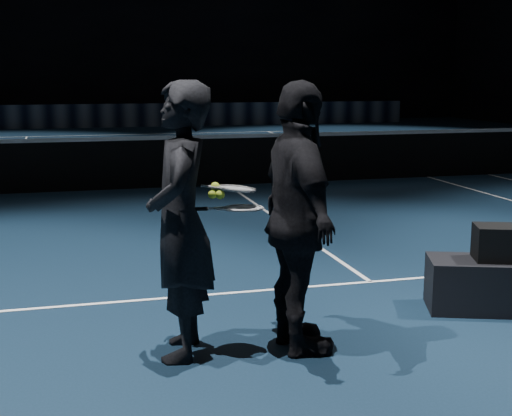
# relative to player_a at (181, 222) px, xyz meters

# --- Properties ---
(floor) EXTENTS (36.00, 36.00, 0.00)m
(floor) POSITION_rel_player_a_xyz_m (2.09, 7.74, -1.00)
(floor) COLOR black
(floor) RESTS_ON ground
(wall_back) EXTENTS (30.00, 0.00, 30.00)m
(wall_back) POSITION_rel_player_a_xyz_m (2.09, 25.74, 4.00)
(wall_back) COLOR black
(wall_back) RESTS_ON ground
(court_lines) EXTENTS (10.98, 23.78, 0.01)m
(court_lines) POSITION_rel_player_a_xyz_m (2.09, 7.74, -0.99)
(court_lines) COLOR white
(court_lines) RESTS_ON floor
(net_mesh) EXTENTS (12.80, 0.02, 0.86)m
(net_mesh) POSITION_rel_player_a_xyz_m (2.09, 7.74, -0.55)
(net_mesh) COLOR black
(net_mesh) RESTS_ON floor
(net_tape) EXTENTS (12.80, 0.03, 0.07)m
(net_tape) POSITION_rel_player_a_xyz_m (2.09, 7.74, -0.08)
(net_tape) COLOR white
(net_tape) RESTS_ON net_mesh
(sponsor_backdrop) EXTENTS (22.00, 0.15, 0.90)m
(sponsor_backdrop) POSITION_rel_player_a_xyz_m (2.09, 23.24, -0.55)
(sponsor_backdrop) COLOR black
(sponsor_backdrop) RESTS_ON floor
(player_a) EXTENTS (0.63, 0.82, 1.99)m
(player_a) POSITION_rel_player_a_xyz_m (0.00, 0.00, 0.00)
(player_a) COLOR black
(player_a) RESTS_ON floor
(player_b) EXTENTS (0.51, 1.18, 1.99)m
(player_b) POSITION_rel_player_a_xyz_m (0.84, -0.14, 0.00)
(player_b) COLOR black
(player_b) RESTS_ON floor
(racket_lower) EXTENTS (0.71, 0.33, 0.03)m
(racket_lower) POSITION_rel_player_a_xyz_m (0.44, -0.07, 0.09)
(racket_lower) COLOR black
(racket_lower) RESTS_ON player_a
(racket_upper) EXTENTS (0.70, 0.28, 0.10)m
(racket_upper) POSITION_rel_player_a_xyz_m (0.40, -0.03, 0.23)
(racket_upper) COLOR black
(racket_upper) RESTS_ON player_b
(tennis_balls) EXTENTS (0.12, 0.10, 0.12)m
(tennis_balls) POSITION_rel_player_a_xyz_m (0.25, -0.04, 0.21)
(tennis_balls) COLOR #CCEF32
(tennis_balls) RESTS_ON racket_upper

